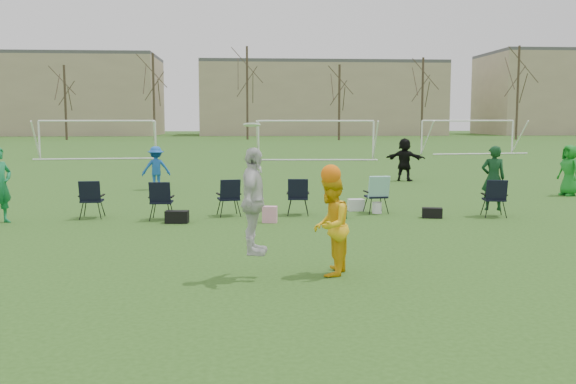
{
  "coord_description": "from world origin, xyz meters",
  "views": [
    {
      "loc": [
        -0.66,
        -8.48,
        2.5
      ],
      "look_at": [
        0.13,
        2.51,
        1.25
      ],
      "focal_mm": 40.0,
      "sensor_mm": 36.0,
      "label": 1
    }
  ],
  "objects": [
    {
      "name": "ground",
      "position": [
        0.0,
        0.0,
        0.0
      ],
      "size": [
        260.0,
        260.0,
        0.0
      ],
      "primitive_type": "plane",
      "color": "#2B4E18",
      "rests_on": "ground"
    },
    {
      "name": "fielder_green_near",
      "position": [
        -6.49,
        7.3,
        0.93
      ],
      "size": [
        0.72,
        0.81,
        1.86
      ],
      "primitive_type": "imported",
      "rotation": [
        0.0,
        0.0,
        1.07
      ],
      "color": "#167D45",
      "rests_on": "ground"
    },
    {
      "name": "fielder_blue",
      "position": [
        -3.74,
        14.62,
        0.77
      ],
      "size": [
        1.09,
        0.75,
        1.54
      ],
      "primitive_type": "imported",
      "rotation": [
        0.0,
        0.0,
        3.33
      ],
      "color": "#1753B2",
      "rests_on": "ground"
    },
    {
      "name": "fielder_green_far",
      "position": [
        10.05,
        11.8,
        0.84
      ],
      "size": [
        0.73,
        0.93,
        1.67
      ],
      "primitive_type": "imported",
      "rotation": [
        0.0,
        0.0,
        -1.3
      ],
      "color": "#167F22",
      "rests_on": "ground"
    },
    {
      "name": "fielder_black",
      "position": [
        5.94,
        17.21,
        0.87
      ],
      "size": [
        1.67,
        1.22,
        1.74
      ],
      "primitive_type": "imported",
      "rotation": [
        0.0,
        0.0,
        2.65
      ],
      "color": "black",
      "rests_on": "ground"
    },
    {
      "name": "center_contest",
      "position": [
        0.17,
        1.51,
        1.02
      ],
      "size": [
        1.94,
        1.15,
        2.45
      ],
      "color": "silver",
      "rests_on": "ground"
    },
    {
      "name": "sideline_setup",
      "position": [
        1.15,
        7.88,
        0.53
      ],
      "size": [
        10.95,
        2.18,
        1.83
      ],
      "color": "#0F371A",
      "rests_on": "ground"
    },
    {
      "name": "goal_left",
      "position": [
        -10.0,
        34.0,
        1.92
      ],
      "size": [
        7.39,
        0.76,
        2.46
      ],
      "rotation": [
        0.0,
        0.0,
        0.09
      ],
      "color": "white",
      "rests_on": "ground"
    },
    {
      "name": "goal_mid",
      "position": [
        4.0,
        32.0,
        1.92
      ],
      "size": [
        7.4,
        0.63,
        2.46
      ],
      "rotation": [
        0.0,
        0.0,
        -0.07
      ],
      "color": "white",
      "rests_on": "ground"
    },
    {
      "name": "goal_right",
      "position": [
        16.0,
        38.0,
        1.92
      ],
      "size": [
        7.35,
        1.14,
        2.46
      ],
      "rotation": [
        0.0,
        0.0,
        0.14
      ],
      "color": "white",
      "rests_on": "ground"
    },
    {
      "name": "tree_line",
      "position": [
        0.24,
        69.85,
        5.09
      ],
      "size": [
        110.28,
        3.28,
        11.4
      ],
      "color": "#382B21",
      "rests_on": "ground"
    },
    {
      "name": "building_row",
      "position": [
        6.73,
        96.0,
        5.99
      ],
      "size": [
        126.0,
        16.0,
        13.0
      ],
      "color": "tan",
      "rests_on": "ground"
    }
  ]
}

